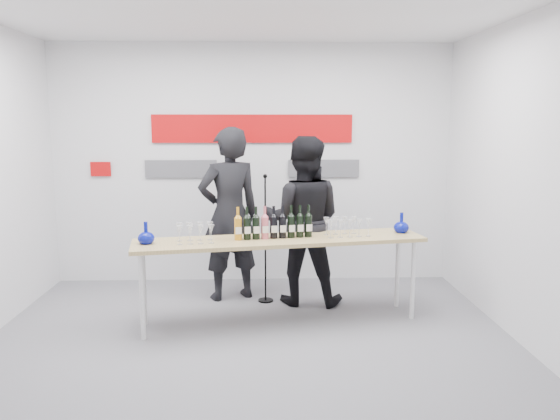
{
  "coord_description": "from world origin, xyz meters",
  "views": [
    {
      "loc": [
        0.11,
        -4.91,
        2.04
      ],
      "look_at": [
        0.3,
        0.55,
        1.15
      ],
      "focal_mm": 35.0,
      "sensor_mm": 36.0,
      "label": 1
    }
  ],
  "objects_px": {
    "tasting_table": "(280,245)",
    "presenter_right": "(303,221)",
    "presenter_left": "(229,214)",
    "mic_stand": "(265,263)"
  },
  "relations": [
    {
      "from": "presenter_left",
      "to": "mic_stand",
      "type": "bearing_deg",
      "value": 137.96
    },
    {
      "from": "tasting_table",
      "to": "presenter_right",
      "type": "relative_size",
      "value": 1.58
    },
    {
      "from": "tasting_table",
      "to": "presenter_left",
      "type": "height_order",
      "value": "presenter_left"
    },
    {
      "from": "tasting_table",
      "to": "mic_stand",
      "type": "distance_m",
      "value": 0.75
    },
    {
      "from": "presenter_right",
      "to": "mic_stand",
      "type": "xyz_separation_m",
      "value": [
        -0.42,
        0.03,
        -0.49
      ]
    },
    {
      "from": "presenter_left",
      "to": "mic_stand",
      "type": "xyz_separation_m",
      "value": [
        0.41,
        -0.14,
        -0.54
      ]
    },
    {
      "from": "presenter_right",
      "to": "presenter_left",
      "type": "bearing_deg",
      "value": -2.41
    },
    {
      "from": "presenter_right",
      "to": "tasting_table",
      "type": "bearing_deg",
      "value": 75.43
    },
    {
      "from": "presenter_left",
      "to": "presenter_right",
      "type": "bearing_deg",
      "value": 145.35
    },
    {
      "from": "mic_stand",
      "to": "presenter_left",
      "type": "bearing_deg",
      "value": 169.74
    }
  ]
}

